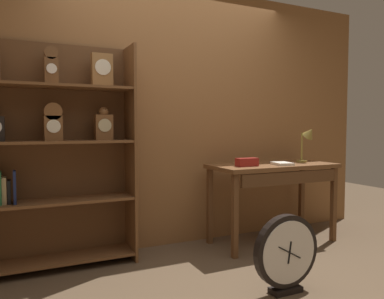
# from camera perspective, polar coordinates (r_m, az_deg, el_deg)

# --- Properties ---
(ground_plane) EXTENTS (10.00, 10.00, 0.00)m
(ground_plane) POSITION_cam_1_polar(r_m,az_deg,el_deg) (2.90, 7.41, -20.83)
(ground_plane) COLOR brown
(back_wood_panel) EXTENTS (4.80, 0.05, 2.60)m
(back_wood_panel) POSITION_cam_1_polar(r_m,az_deg,el_deg) (3.78, -3.01, 5.12)
(back_wood_panel) COLOR brown
(back_wood_panel) RESTS_ON ground
(bookshelf) EXTENTS (1.34, 0.34, 1.90)m
(bookshelf) POSITION_cam_1_polar(r_m,az_deg,el_deg) (3.32, -20.89, -0.47)
(bookshelf) COLOR brown
(bookshelf) RESTS_ON ground
(workbench) EXTENTS (1.30, 0.58, 0.81)m
(workbench) POSITION_cam_1_polar(r_m,az_deg,el_deg) (3.90, 12.48, -3.72)
(workbench) COLOR brown
(workbench) RESTS_ON ground
(desk_lamp) EXTENTS (0.20, 0.20, 0.39)m
(desk_lamp) POSITION_cam_1_polar(r_m,az_deg,el_deg) (4.18, 17.33, 1.76)
(desk_lamp) COLOR olive
(desk_lamp) RESTS_ON workbench
(toolbox_small) EXTENTS (0.21, 0.10, 0.08)m
(toolbox_small) POSITION_cam_1_polar(r_m,az_deg,el_deg) (3.62, 8.40, -1.94)
(toolbox_small) COLOR maroon
(toolbox_small) RESTS_ON workbench
(open_repair_manual) EXTENTS (0.20, 0.25, 0.02)m
(open_repair_manual) POSITION_cam_1_polar(r_m,az_deg,el_deg) (3.84, 13.63, -2.10)
(open_repair_manual) COLOR silver
(open_repair_manual) RESTS_ON workbench
(round_clock_large) EXTENTS (0.53, 0.11, 0.57)m
(round_clock_large) POSITION_cam_1_polar(r_m,az_deg,el_deg) (2.84, 14.23, -15.13)
(round_clock_large) COLOR black
(round_clock_large) RESTS_ON ground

